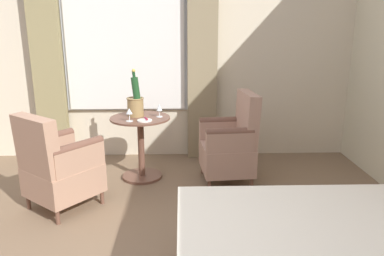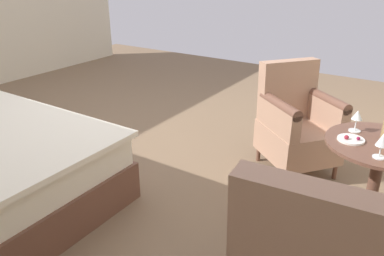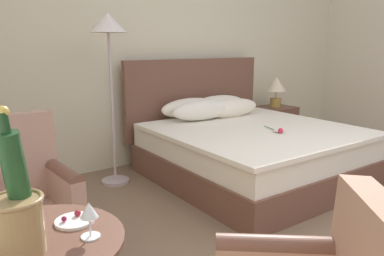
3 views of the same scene
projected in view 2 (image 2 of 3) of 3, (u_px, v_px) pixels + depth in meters
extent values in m
plane|color=#7B6249|center=(129.00, 144.00, 3.72)|extent=(7.48, 7.48, 0.00)
cylinder|color=brown|center=(362.00, 237.00, 2.43)|extent=(0.44, 0.44, 0.03)
cylinder|color=brown|center=(371.00, 195.00, 2.30)|extent=(0.07, 0.07, 0.67)
cylinder|color=brown|center=(383.00, 145.00, 2.16)|extent=(0.64, 0.64, 0.02)
cylinder|color=white|center=(354.00, 131.00, 2.31)|extent=(0.07, 0.07, 0.01)
cylinder|color=white|center=(356.00, 125.00, 2.30)|extent=(0.01, 0.01, 0.07)
cone|color=white|center=(357.00, 115.00, 2.27)|extent=(0.07, 0.07, 0.06)
cylinder|color=white|center=(379.00, 157.00, 2.00)|extent=(0.07, 0.07, 0.01)
cylinder|color=white|center=(380.00, 151.00, 1.98)|extent=(0.01, 0.01, 0.06)
cone|color=white|center=(383.00, 139.00, 1.95)|extent=(0.06, 0.06, 0.07)
cylinder|color=white|center=(351.00, 139.00, 2.19)|extent=(0.15, 0.15, 0.01)
sphere|color=maroon|center=(358.00, 138.00, 2.16)|extent=(0.02, 0.02, 0.02)
sphere|color=maroon|center=(347.00, 137.00, 2.18)|extent=(0.03, 0.03, 0.03)
cube|color=tan|center=(302.00, 251.00, 1.34)|extent=(0.55, 0.19, 0.56)
cylinder|color=brown|center=(374.00, 249.00, 1.46)|extent=(0.13, 0.49, 0.09)
cube|color=tan|center=(258.00, 233.00, 1.70)|extent=(0.13, 0.49, 0.20)
cylinder|color=brown|center=(259.00, 215.00, 1.66)|extent=(0.13, 0.49, 0.09)
cylinder|color=brown|center=(286.00, 180.00, 2.97)|extent=(0.04, 0.04, 0.13)
cylinder|color=brown|center=(335.00, 171.00, 3.10)|extent=(0.04, 0.04, 0.13)
cylinder|color=brown|center=(258.00, 154.00, 3.39)|extent=(0.04, 0.04, 0.13)
cylinder|color=brown|center=(302.00, 147.00, 3.52)|extent=(0.04, 0.04, 0.13)
cube|color=tan|center=(297.00, 141.00, 3.16)|extent=(0.77, 0.77, 0.27)
cube|color=tan|center=(288.00, 90.00, 3.21)|extent=(0.43, 0.49, 0.51)
cube|color=tan|center=(279.00, 118.00, 2.99)|extent=(0.46, 0.39, 0.22)
cylinder|color=brown|center=(280.00, 105.00, 2.94)|extent=(0.46, 0.39, 0.09)
cube|color=tan|center=(325.00, 112.00, 3.11)|extent=(0.46, 0.39, 0.22)
cylinder|color=brown|center=(327.00, 100.00, 3.07)|extent=(0.46, 0.39, 0.09)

